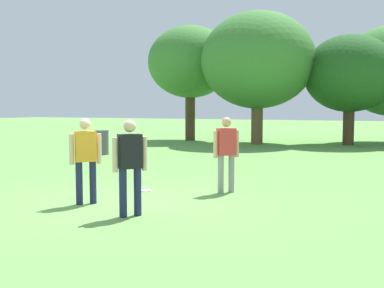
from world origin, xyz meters
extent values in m
plane|color=#609947|center=(0.00, 0.00, 0.00)|extent=(120.00, 120.00, 0.00)
cylinder|color=#1E234C|center=(-0.60, -0.49, 0.41)|extent=(0.13, 0.13, 0.82)
cylinder|color=#1E234C|center=(-0.42, -0.30, 0.41)|extent=(0.13, 0.13, 0.82)
cube|color=orange|center=(-0.51, -0.39, 1.11)|extent=(0.42, 0.43, 0.58)
sphere|color=beige|center=(-0.51, -0.39, 1.53)|extent=(0.21, 0.21, 0.21)
cylinder|color=beige|center=(-0.68, -0.59, 1.06)|extent=(0.09, 0.09, 0.58)
cylinder|color=beige|center=(-0.34, -0.20, 1.06)|extent=(0.09, 0.09, 0.58)
cylinder|color=gray|center=(1.57, 1.96, 0.41)|extent=(0.13, 0.13, 0.82)
cylinder|color=gray|center=(1.39, 1.76, 0.41)|extent=(0.13, 0.13, 0.82)
cube|color=#D83838|center=(1.48, 1.86, 1.11)|extent=(0.42, 0.43, 0.58)
sphere|color=tan|center=(1.48, 1.86, 1.53)|extent=(0.21, 0.21, 0.21)
cylinder|color=tan|center=(1.65, 2.05, 1.06)|extent=(0.09, 0.09, 0.58)
cylinder|color=tan|center=(1.31, 1.67, 1.06)|extent=(0.09, 0.09, 0.58)
cylinder|color=#1E234C|center=(0.72, -0.98, 0.41)|extent=(0.13, 0.13, 0.82)
cylinder|color=#1E234C|center=(0.88, -0.77, 0.41)|extent=(0.13, 0.13, 0.82)
cube|color=black|center=(0.80, -0.88, 1.11)|extent=(0.41, 0.44, 0.58)
sphere|color=beige|center=(0.80, -0.88, 1.53)|extent=(0.21, 0.21, 0.21)
cylinder|color=beige|center=(0.64, -1.08, 1.06)|extent=(0.09, 0.09, 0.58)
cylinder|color=beige|center=(0.96, -0.67, 1.06)|extent=(0.09, 0.09, 0.58)
cylinder|color=white|center=(-0.17, 1.26, 0.01)|extent=(0.25, 0.25, 0.03)
cylinder|color=#515156|center=(-5.90, 7.39, 0.45)|extent=(0.56, 0.56, 0.90)
cylinder|color=slate|center=(-5.90, 7.39, 0.93)|extent=(0.59, 0.59, 0.06)
cylinder|color=#4C3823|center=(-6.12, 15.92, 1.54)|extent=(0.55, 0.55, 3.08)
ellipsoid|color=#3D7A33|center=(-6.12, 15.92, 4.36)|extent=(4.68, 4.68, 3.98)
cylinder|color=brown|center=(-2.00, 15.15, 1.32)|extent=(0.59, 0.59, 2.64)
ellipsoid|color=#3D7A33|center=(-2.00, 15.15, 4.21)|extent=(5.70, 5.70, 4.84)
cylinder|color=#4C3823|center=(2.29, 16.42, 1.14)|extent=(0.54, 0.54, 2.29)
ellipsoid|color=#21511E|center=(2.29, 16.42, 3.51)|extent=(4.44, 4.44, 3.77)
camera|label=1|loc=(5.06, -7.41, 1.85)|focal=43.23mm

